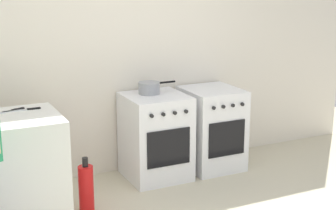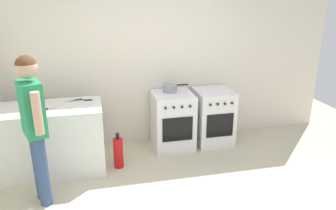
{
  "view_description": "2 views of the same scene",
  "coord_description": "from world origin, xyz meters",
  "px_view_note": "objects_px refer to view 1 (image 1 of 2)",
  "views": [
    {
      "loc": [
        -1.66,
        -2.89,
        2.01
      ],
      "look_at": [
        0.08,
        0.72,
        0.98
      ],
      "focal_mm": 55.0,
      "sensor_mm": 36.0,
      "label": 1
    },
    {
      "loc": [
        -0.75,
        -2.91,
        2.27
      ],
      "look_at": [
        0.13,
        0.95,
        0.9
      ],
      "focal_mm": 35.0,
      "sensor_mm": 36.0,
      "label": 2
    }
  ],
  "objects_px": {
    "oven_right": "(211,128)",
    "fire_extinguisher": "(86,189)",
    "knife_utility": "(12,111)",
    "knife_chef": "(23,110)",
    "oven_left": "(156,136)",
    "pot": "(149,88)"
  },
  "relations": [
    {
      "from": "oven_right",
      "to": "fire_extinguisher",
      "type": "xyz_separation_m",
      "value": [
        -1.52,
        -0.48,
        -0.21
      ]
    },
    {
      "from": "knife_utility",
      "to": "knife_chef",
      "type": "distance_m",
      "value": 0.09
    },
    {
      "from": "oven_left",
      "to": "oven_right",
      "type": "relative_size",
      "value": 1.0
    },
    {
      "from": "oven_right",
      "to": "fire_extinguisher",
      "type": "relative_size",
      "value": 1.7
    },
    {
      "from": "knife_utility",
      "to": "fire_extinguisher",
      "type": "relative_size",
      "value": 0.49
    },
    {
      "from": "knife_utility",
      "to": "knife_chef",
      "type": "bearing_deg",
      "value": -10.91
    },
    {
      "from": "oven_right",
      "to": "knife_utility",
      "type": "height_order",
      "value": "knife_utility"
    },
    {
      "from": "knife_utility",
      "to": "fire_extinguisher",
      "type": "xyz_separation_m",
      "value": [
        0.53,
        -0.28,
        -0.69
      ]
    },
    {
      "from": "oven_left",
      "to": "oven_right",
      "type": "height_order",
      "value": "same"
    },
    {
      "from": "oven_right",
      "to": "pot",
      "type": "height_order",
      "value": "pot"
    },
    {
      "from": "knife_utility",
      "to": "knife_chef",
      "type": "height_order",
      "value": "same"
    },
    {
      "from": "knife_chef",
      "to": "pot",
      "type": "bearing_deg",
      "value": 13.07
    },
    {
      "from": "knife_chef",
      "to": "fire_extinguisher",
      "type": "bearing_deg",
      "value": -31.36
    },
    {
      "from": "oven_left",
      "to": "knife_chef",
      "type": "xyz_separation_m",
      "value": [
        -1.3,
        -0.21,
        0.48
      ]
    },
    {
      "from": "oven_left",
      "to": "knife_chef",
      "type": "bearing_deg",
      "value": -170.71
    },
    {
      "from": "oven_left",
      "to": "oven_right",
      "type": "distance_m",
      "value": 0.65
    },
    {
      "from": "pot",
      "to": "oven_left",
      "type": "bearing_deg",
      "value": -72.09
    },
    {
      "from": "oven_left",
      "to": "knife_utility",
      "type": "distance_m",
      "value": 1.49
    },
    {
      "from": "oven_right",
      "to": "fire_extinguisher",
      "type": "height_order",
      "value": "oven_right"
    },
    {
      "from": "knife_utility",
      "to": "fire_extinguisher",
      "type": "height_order",
      "value": "knife_utility"
    },
    {
      "from": "knife_utility",
      "to": "pot",
      "type": "bearing_deg",
      "value": 11.52
    },
    {
      "from": "pot",
      "to": "knife_utility",
      "type": "distance_m",
      "value": 1.4
    }
  ]
}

